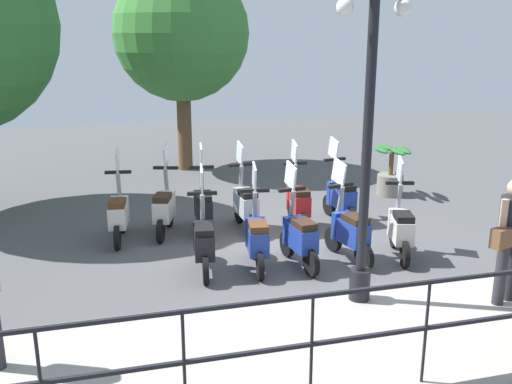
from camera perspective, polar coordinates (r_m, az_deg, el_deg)
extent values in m
plane|color=#4C4C4F|center=(9.53, 3.23, -5.33)|extent=(28.00, 28.00, 0.00)
cube|color=#A39E93|center=(6.81, 11.77, -14.00)|extent=(2.20, 20.00, 0.15)
cube|color=gray|center=(7.65, 8.26, -10.35)|extent=(0.10, 20.00, 0.15)
cube|color=black|center=(5.54, 17.02, -8.59)|extent=(0.04, 16.00, 0.04)
cube|color=black|center=(5.74, 16.64, -12.90)|extent=(0.04, 16.00, 0.04)
cylinder|color=black|center=(5.77, 16.59, -13.36)|extent=(0.03, 0.03, 1.05)
cylinder|color=black|center=(5.31, 5.57, -15.40)|extent=(0.03, 0.03, 1.05)
cylinder|color=black|center=(5.08, -7.19, -17.05)|extent=(0.03, 0.03, 1.05)
cylinder|color=black|center=(7.39, 10.33, -9.05)|extent=(0.26, 0.26, 0.40)
cylinder|color=black|center=(6.86, 11.04, 4.43)|extent=(0.12, 0.12, 3.92)
sphere|color=white|center=(6.90, 14.50, 17.41)|extent=(0.20, 0.20, 0.20)
sphere|color=white|center=(6.59, 8.90, 17.81)|extent=(0.20, 0.20, 0.20)
cylinder|color=#28282D|center=(7.85, 24.20, -7.07)|extent=(0.14, 0.14, 0.82)
cylinder|color=#28282D|center=(7.68, 23.29, -7.47)|extent=(0.14, 0.14, 0.82)
cylinder|color=tan|center=(7.37, 23.47, -2.63)|extent=(0.09, 0.09, 0.52)
cube|color=brown|center=(7.36, 23.37, -4.22)|extent=(0.22, 0.31, 0.24)
cylinder|color=brown|center=(14.67, -7.16, 6.41)|extent=(0.36, 0.36, 2.16)
sphere|color=#387A33|center=(14.49, -7.48, 15.50)|extent=(3.31, 3.31, 3.31)
cylinder|color=slate|center=(12.69, 13.24, 0.71)|extent=(0.56, 0.56, 0.45)
cylinder|color=brown|center=(12.58, 13.37, 2.80)|extent=(0.10, 0.10, 0.50)
ellipsoid|color=#235B28|center=(12.73, 12.93, 4.36)|extent=(0.56, 0.16, 0.10)
ellipsoid|color=#235B28|center=(12.30, 14.00, 3.91)|extent=(0.56, 0.16, 0.10)
ellipsoid|color=#235B28|center=(12.40, 12.43, 4.10)|extent=(0.56, 0.16, 0.10)
ellipsoid|color=#235B28|center=(12.63, 14.46, 4.18)|extent=(0.56, 0.16, 0.10)
ellipsoid|color=#235B28|center=(12.59, 12.35, 4.27)|extent=(0.56, 0.16, 0.10)
ellipsoid|color=#235B28|center=(12.45, 14.58, 4.00)|extent=(0.56, 0.16, 0.10)
cylinder|color=black|center=(9.64, 13.65, -4.25)|extent=(0.41, 0.19, 0.40)
cylinder|color=black|center=(8.88, 14.67, -6.06)|extent=(0.41, 0.19, 0.40)
cube|color=beige|center=(9.09, 14.36, -3.65)|extent=(0.66, 0.44, 0.36)
cube|color=beige|center=(9.35, 14.01, -2.95)|extent=(0.20, 0.32, 0.44)
cube|color=black|center=(8.95, 14.55, -2.41)|extent=(0.46, 0.37, 0.10)
cylinder|color=gray|center=(9.30, 14.08, -0.76)|extent=(0.20, 0.12, 0.55)
cube|color=black|center=(9.23, 14.19, 0.88)|extent=(0.19, 0.44, 0.05)
cube|color=silver|center=(9.24, 14.20, 2.17)|extent=(0.38, 0.14, 0.42)
cylinder|color=black|center=(9.29, 7.72, -4.68)|extent=(0.41, 0.16, 0.40)
cylinder|color=black|center=(8.67, 10.75, -6.37)|extent=(0.41, 0.16, 0.40)
cube|color=navy|center=(8.81, 9.57, -3.97)|extent=(0.64, 0.39, 0.36)
cube|color=navy|center=(9.03, 8.52, -3.31)|extent=(0.18, 0.32, 0.44)
cube|color=black|center=(8.69, 9.91, -2.68)|extent=(0.44, 0.33, 0.10)
cylinder|color=gray|center=(8.97, 8.40, -1.05)|extent=(0.19, 0.10, 0.55)
cube|color=black|center=(8.90, 8.47, 0.64)|extent=(0.14, 0.44, 0.05)
cube|color=silver|center=(8.89, 8.30, 1.98)|extent=(0.39, 0.10, 0.42)
cylinder|color=black|center=(9.02, 3.12, -5.21)|extent=(0.41, 0.13, 0.40)
cylinder|color=black|center=(8.33, 5.53, -7.08)|extent=(0.41, 0.13, 0.40)
cube|color=navy|center=(8.50, 4.56, -4.55)|extent=(0.63, 0.35, 0.36)
cube|color=navy|center=(8.74, 3.73, -3.82)|extent=(0.16, 0.31, 0.44)
cube|color=black|center=(8.36, 4.81, -3.23)|extent=(0.43, 0.31, 0.10)
cylinder|color=gray|center=(8.68, 3.60, -1.49)|extent=(0.19, 0.09, 0.55)
cube|color=black|center=(8.60, 3.63, 0.26)|extent=(0.11, 0.44, 0.05)
cube|color=silver|center=(8.60, 3.48, 1.64)|extent=(0.39, 0.08, 0.42)
cylinder|color=black|center=(8.95, -0.23, -5.35)|extent=(0.41, 0.14, 0.40)
cylinder|color=black|center=(8.18, 0.42, -7.43)|extent=(0.41, 0.14, 0.40)
cube|color=navy|center=(8.38, 0.15, -4.79)|extent=(0.63, 0.36, 0.36)
cube|color=navy|center=(8.65, -0.08, -3.99)|extent=(0.16, 0.31, 0.44)
cube|color=#4C2D19|center=(8.24, 0.21, -3.46)|extent=(0.43, 0.31, 0.10)
cylinder|color=gray|center=(8.59, -0.13, -1.63)|extent=(0.19, 0.10, 0.55)
cube|color=black|center=(8.51, -0.13, 0.14)|extent=(0.12, 0.44, 0.05)
cube|color=silver|center=(8.52, -0.17, 1.54)|extent=(0.39, 0.08, 0.42)
cylinder|color=black|center=(8.85, -5.30, -5.67)|extent=(0.41, 0.13, 0.40)
cylinder|color=black|center=(8.08, -5.05, -7.80)|extent=(0.41, 0.13, 0.40)
cube|color=black|center=(8.28, -5.20, -5.12)|extent=(0.63, 0.35, 0.36)
cube|color=black|center=(8.55, -5.29, -4.31)|extent=(0.16, 0.31, 0.44)
cube|color=black|center=(8.14, -5.22, -3.78)|extent=(0.43, 0.31, 0.10)
cylinder|color=gray|center=(8.49, -5.37, -1.92)|extent=(0.19, 0.09, 0.55)
cube|color=black|center=(8.41, -5.42, -0.13)|extent=(0.11, 0.44, 0.05)
cube|color=silver|center=(8.42, -5.47, 1.29)|extent=(0.39, 0.08, 0.42)
cylinder|color=black|center=(11.09, 7.33, -1.29)|extent=(0.41, 0.12, 0.40)
cylinder|color=black|center=(10.39, 9.45, -2.54)|extent=(0.41, 0.12, 0.40)
cube|color=navy|center=(10.59, 8.63, -0.58)|extent=(0.63, 0.34, 0.36)
cube|color=navy|center=(10.82, 7.90, -0.07)|extent=(0.15, 0.31, 0.44)
cube|color=black|center=(10.47, 8.87, 0.53)|extent=(0.42, 0.30, 0.10)
cylinder|color=gray|center=(10.79, 7.82, 1.82)|extent=(0.19, 0.09, 0.55)
cube|color=black|center=(10.72, 7.87, 3.25)|extent=(0.10, 0.44, 0.05)
cube|color=silver|center=(10.73, 7.76, 4.36)|extent=(0.39, 0.07, 0.42)
cylinder|color=black|center=(10.71, 3.62, -1.81)|extent=(0.40, 0.11, 0.40)
cylinder|color=black|center=(9.94, 4.80, -3.22)|extent=(0.40, 0.11, 0.40)
cube|color=#B21E1E|center=(10.16, 4.34, -1.13)|extent=(0.62, 0.32, 0.36)
cube|color=#B21E1E|center=(10.42, 3.93, -0.58)|extent=(0.14, 0.31, 0.44)
cube|color=black|center=(10.03, 4.47, 0.01)|extent=(0.42, 0.29, 0.10)
cylinder|color=gray|center=(10.39, 3.88, 1.40)|extent=(0.19, 0.08, 0.55)
cube|color=black|center=(10.32, 3.91, 2.87)|extent=(0.09, 0.44, 0.05)
cube|color=silver|center=(10.34, 3.85, 4.03)|extent=(0.39, 0.06, 0.42)
cylinder|color=black|center=(10.57, -1.72, -2.01)|extent=(0.40, 0.10, 0.40)
cylinder|color=black|center=(9.82, -0.37, -3.42)|extent=(0.40, 0.10, 0.40)
cube|color=#B7BCC6|center=(10.03, -0.94, -1.32)|extent=(0.61, 0.31, 0.36)
cube|color=#B7BCC6|center=(10.29, -1.41, -0.76)|extent=(0.14, 0.31, 0.44)
cube|color=black|center=(9.90, -0.83, -0.16)|extent=(0.41, 0.28, 0.10)
cylinder|color=gray|center=(10.25, -1.52, 1.23)|extent=(0.19, 0.08, 0.55)
cube|color=black|center=(10.19, -1.53, 2.73)|extent=(0.08, 0.44, 0.05)
cube|color=silver|center=(10.20, -1.63, 3.90)|extent=(0.39, 0.05, 0.42)
cylinder|color=black|center=(10.44, -5.39, -2.31)|extent=(0.41, 0.12, 0.40)
cylinder|color=black|center=(9.65, -5.09, -3.82)|extent=(0.41, 0.12, 0.40)
cube|color=black|center=(9.88, -5.26, -1.65)|extent=(0.63, 0.34, 0.36)
cube|color=black|center=(10.15, -5.36, -1.06)|extent=(0.15, 0.31, 0.44)
cube|color=black|center=(9.74, -5.27, -0.48)|extent=(0.43, 0.30, 0.10)
cylinder|color=gray|center=(10.11, -5.43, 0.96)|extent=(0.19, 0.09, 0.55)
cube|color=black|center=(10.04, -5.47, 2.48)|extent=(0.11, 0.44, 0.05)
cube|color=silver|center=(10.06, -5.52, 3.67)|extent=(0.39, 0.07, 0.42)
cylinder|color=black|center=(10.47, -8.64, -2.37)|extent=(0.41, 0.19, 0.40)
cylinder|color=black|center=(9.70, -9.53, -3.88)|extent=(0.41, 0.19, 0.40)
cube|color=beige|center=(9.92, -9.23, -1.72)|extent=(0.66, 0.44, 0.36)
cube|color=beige|center=(10.18, -8.92, -1.13)|extent=(0.20, 0.32, 0.44)
cube|color=black|center=(9.79, -9.36, -0.56)|extent=(0.46, 0.36, 0.10)
cylinder|color=gray|center=(10.15, -8.95, 0.89)|extent=(0.20, 0.12, 0.55)
cube|color=black|center=(10.08, -9.01, 2.40)|extent=(0.18, 0.44, 0.05)
cube|color=silver|center=(10.09, -9.00, 3.59)|extent=(0.38, 0.14, 0.42)
cylinder|color=black|center=(10.32, -13.22, -2.89)|extent=(0.41, 0.13, 0.40)
cylinder|color=black|center=(9.54, -13.70, -4.46)|extent=(0.41, 0.13, 0.40)
cube|color=beige|center=(9.76, -13.60, -2.26)|extent=(0.63, 0.36, 0.36)
cube|color=beige|center=(10.03, -13.44, -1.64)|extent=(0.16, 0.31, 0.44)
cube|color=#4C2D19|center=(9.63, -13.73, -1.08)|extent=(0.43, 0.31, 0.10)
cylinder|color=gray|center=(9.99, -13.54, 0.41)|extent=(0.19, 0.09, 0.55)
cube|color=black|center=(9.92, -13.64, 1.94)|extent=(0.12, 0.44, 0.05)
cube|color=silver|center=(9.94, -13.68, 3.14)|extent=(0.39, 0.08, 0.42)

